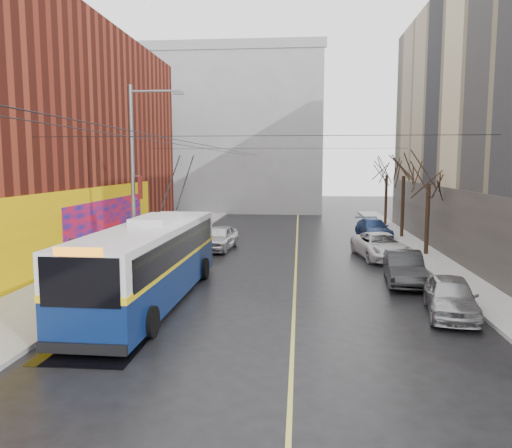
{
  "coord_description": "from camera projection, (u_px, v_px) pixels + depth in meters",
  "views": [
    {
      "loc": [
        1.67,
        -13.28,
        5.34
      ],
      "look_at": [
        -0.39,
        10.04,
        2.5
      ],
      "focal_mm": 35.0,
      "sensor_mm": 36.0,
      "label": 1
    }
  ],
  "objects": [
    {
      "name": "sidewalk_right",
      "position": [
        446.0,
        269.0,
        25.0
      ],
      "size": [
        2.0,
        60.0,
        0.15
      ],
      "primitive_type": "cube",
      "color": "gray",
      "rests_on": "ground"
    },
    {
      "name": "parked_car_d",
      "position": [
        373.0,
        229.0,
        36.0
      ],
      "size": [
        2.46,
        4.89,
        1.36
      ],
      "primitive_type": "imported",
      "rotation": [
        0.0,
        0.0,
        0.12
      ],
      "color": "navy",
      "rests_on": "ground"
    },
    {
      "name": "following_car",
      "position": [
        219.0,
        238.0,
        31.02
      ],
      "size": [
        2.31,
        4.65,
        1.52
      ],
      "primitive_type": "imported",
      "rotation": [
        0.0,
        0.0,
        -0.12
      ],
      "color": "silver",
      "rests_on": "ground"
    },
    {
      "name": "catenary_wires",
      "position": [
        225.0,
        147.0,
        28.0
      ],
      "size": [
        18.0,
        60.0,
        0.22
      ],
      "color": "black"
    },
    {
      "name": "pigeons_flying",
      "position": [
        224.0,
        123.0,
        23.76
      ],
      "size": [
        2.11,
        3.69,
        0.58
      ],
      "color": "slate"
    },
    {
      "name": "lane_line",
      "position": [
        296.0,
        260.0,
        27.64
      ],
      "size": [
        0.12,
        50.0,
        0.01
      ],
      "primitive_type": "cube",
      "color": "#BFB74C",
      "rests_on": "ground"
    },
    {
      "name": "building_far",
      "position": [
        234.0,
        132.0,
        57.85
      ],
      "size": [
        20.5,
        12.1,
        18.0
      ],
      "color": "gray",
      "rests_on": "ground"
    },
    {
      "name": "pedestrian_b",
      "position": [
        117.0,
        246.0,
        25.94
      ],
      "size": [
        1.13,
        1.16,
        1.89
      ],
      "primitive_type": "imported",
      "rotation": [
        0.0,
        0.0,
        0.9
      ],
      "color": "black",
      "rests_on": "sidewalk_left"
    },
    {
      "name": "pedestrian_a",
      "position": [
        73.0,
        257.0,
        23.34
      ],
      "size": [
        0.55,
        0.71,
        1.73
      ],
      "primitive_type": "imported",
      "rotation": [
        0.0,
        0.0,
        1.33
      ],
      "color": "black",
      "rests_on": "sidewalk_left"
    },
    {
      "name": "pedestrian_c",
      "position": [
        120.0,
        245.0,
        26.29
      ],
      "size": [
        1.09,
        1.36,
        1.83
      ],
      "primitive_type": "imported",
      "rotation": [
        0.0,
        0.0,
        1.97
      ],
      "color": "black",
      "rests_on": "sidewalk_left"
    },
    {
      "name": "streetlight_pole",
      "position": [
        136.0,
        174.0,
        23.77
      ],
      "size": [
        2.65,
        0.6,
        9.0
      ],
      "color": "slate",
      "rests_on": "ground"
    },
    {
      "name": "parked_car_b",
      "position": [
        404.0,
        268.0,
        22.25
      ],
      "size": [
        1.88,
        4.47,
        1.44
      ],
      "primitive_type": "imported",
      "rotation": [
        0.0,
        0.0,
        -0.08
      ],
      "color": "#232426",
      "rests_on": "ground"
    },
    {
      "name": "tree_mid",
      "position": [
        404.0,
        165.0,
        35.25
      ],
      "size": [
        3.2,
        3.2,
        6.68
      ],
      "color": "black",
      "rests_on": "ground"
    },
    {
      "name": "parked_car_c",
      "position": [
        381.0,
        246.0,
        28.19
      ],
      "size": [
        3.12,
        5.45,
        1.43
      ],
      "primitive_type": "imported",
      "rotation": [
        0.0,
        0.0,
        0.15
      ],
      "color": "silver",
      "rests_on": "ground"
    },
    {
      "name": "ground",
      "position": [
        238.0,
        356.0,
        13.92
      ],
      "size": [
        140.0,
        140.0,
        0.0
      ],
      "primitive_type": "plane",
      "color": "black",
      "rests_on": "ground"
    },
    {
      "name": "parked_car_a",
      "position": [
        451.0,
        296.0,
        17.52
      ],
      "size": [
        2.28,
        4.31,
        1.4
      ],
      "primitive_type": "imported",
      "rotation": [
        0.0,
        0.0,
        -0.16
      ],
      "color": "#9C9DA1",
      "rests_on": "ground"
    },
    {
      "name": "tree_near",
      "position": [
        429.0,
        170.0,
        28.36
      ],
      "size": [
        3.2,
        3.2,
        6.4
      ],
      "color": "black",
      "rests_on": "ground"
    },
    {
      "name": "tree_far",
      "position": [
        387.0,
        166.0,
        42.19
      ],
      "size": [
        3.2,
        3.2,
        6.57
      ],
      "color": "black",
      "rests_on": "ground"
    },
    {
      "name": "sidewalk_left",
      "position": [
        117.0,
        263.0,
        26.48
      ],
      "size": [
        4.0,
        60.0,
        0.15
      ],
      "primitive_type": "cube",
      "color": "gray",
      "rests_on": "ground"
    },
    {
      "name": "trolleybus",
      "position": [
        150.0,
        261.0,
        19.28
      ],
      "size": [
        3.02,
        12.21,
        5.75
      ],
      "rotation": [
        0.0,
        0.0,
        -0.02
      ],
      "color": "#0A1C4D",
      "rests_on": "ground"
    },
    {
      "name": "puddle",
      "position": [
        93.0,
        350.0,
        14.38
      ],
      "size": [
        2.75,
        2.69,
        0.01
      ],
      "primitive_type": "cube",
      "color": "black",
      "rests_on": "ground"
    }
  ]
}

